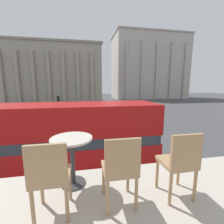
% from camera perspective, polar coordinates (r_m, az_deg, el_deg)
% --- Properties ---
extents(double_decker_bus, '(11.00, 2.64, 4.23)m').
position_cam_1_polar(double_decker_bus, '(8.01, -24.60, -10.85)').
color(double_decker_bus, black).
rests_on(double_decker_bus, ground_plane).
extents(cafe_dining_table, '(0.60, 0.60, 0.73)m').
position_cam_1_polar(cafe_dining_table, '(2.33, -14.99, -13.98)').
color(cafe_dining_table, '#2D2D30').
rests_on(cafe_dining_table, cafe_floor_slab).
extents(cafe_chair_0, '(0.40, 0.40, 0.91)m').
position_cam_1_polar(cafe_chair_0, '(1.87, -22.46, -21.32)').
color(cafe_chair_0, '#A87F56').
rests_on(cafe_chair_0, cafe_floor_slab).
extents(cafe_chair_1, '(0.40, 0.40, 0.91)m').
position_cam_1_polar(cafe_chair_1, '(1.88, 3.18, -20.37)').
color(cafe_chair_1, '#A87F56').
rests_on(cafe_chair_1, cafe_floor_slab).
extents(cafe_chair_2, '(0.40, 0.40, 0.91)m').
position_cam_1_polar(cafe_chair_2, '(2.19, 24.35, -16.75)').
color(cafe_chair_2, '#A87F56').
rests_on(cafe_chair_2, cafe_floor_slab).
extents(plaza_building_left, '(27.50, 15.18, 16.58)m').
position_cam_1_polar(plaza_building_left, '(48.86, -21.17, 12.90)').
color(plaza_building_left, '#A39984').
rests_on(plaza_building_left, ground_plane).
extents(plaza_building_right, '(30.41, 15.71, 25.80)m').
position_cam_1_polar(plaza_building_right, '(68.43, 13.77, 16.06)').
color(plaza_building_right, '#BCB2A8').
rests_on(plaza_building_right, ground_plane).
extents(traffic_light_near, '(0.42, 0.24, 3.27)m').
position_cam_1_polar(traffic_light_near, '(13.53, 3.11, -2.67)').
color(traffic_light_near, black).
rests_on(traffic_light_near, ground_plane).
extents(traffic_light_mid, '(0.42, 0.24, 3.86)m').
position_cam_1_polar(traffic_light_mid, '(21.42, -19.74, 2.37)').
color(traffic_light_mid, black).
rests_on(traffic_light_mid, ground_plane).
extents(car_silver, '(4.20, 1.93, 1.35)m').
position_cam_1_polar(car_silver, '(21.42, 5.32, -2.03)').
color(car_silver, black).
rests_on(car_silver, ground_plane).
extents(pedestrian_grey, '(0.32, 0.32, 1.64)m').
position_cam_1_polar(pedestrian_grey, '(30.80, -0.65, 2.07)').
color(pedestrian_grey, '#282B33').
rests_on(pedestrian_grey, ground_plane).
extents(pedestrian_black, '(0.32, 0.32, 1.63)m').
position_cam_1_polar(pedestrian_black, '(26.38, -5.42, 0.71)').
color(pedestrian_black, '#282B33').
rests_on(pedestrian_black, ground_plane).
extents(pedestrian_white, '(0.32, 0.32, 1.64)m').
position_cam_1_polar(pedestrian_white, '(35.36, -24.15, 2.20)').
color(pedestrian_white, '#282B33').
rests_on(pedestrian_white, ground_plane).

